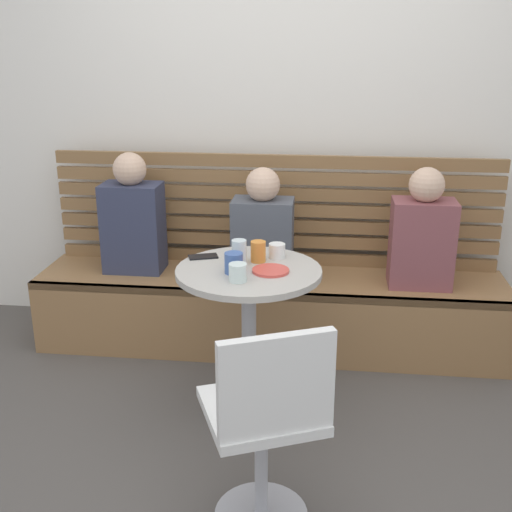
# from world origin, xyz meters

# --- Properties ---
(ground) EXTENTS (8.00, 8.00, 0.00)m
(ground) POSITION_xyz_m (0.00, 0.00, 0.00)
(ground) COLOR #514C47
(back_wall) EXTENTS (5.20, 0.10, 2.90)m
(back_wall) POSITION_xyz_m (0.00, 1.64, 1.45)
(back_wall) COLOR white
(back_wall) RESTS_ON ground
(booth_bench) EXTENTS (2.70, 0.52, 0.44)m
(booth_bench) POSITION_xyz_m (0.00, 1.20, 0.22)
(booth_bench) COLOR olive
(booth_bench) RESTS_ON ground
(booth_backrest) EXTENTS (2.65, 0.04, 0.67)m
(booth_backrest) POSITION_xyz_m (0.00, 1.44, 0.78)
(booth_backrest) COLOR olive
(booth_backrest) RESTS_ON booth_bench
(cafe_table) EXTENTS (0.68, 0.68, 0.74)m
(cafe_table) POSITION_xyz_m (-0.03, 0.50, 0.52)
(cafe_table) COLOR #ADADB2
(cafe_table) RESTS_ON ground
(white_chair) EXTENTS (0.52, 0.52, 0.85)m
(white_chair) POSITION_xyz_m (0.13, -0.30, 0.46)
(white_chair) COLOR #ADADB2
(white_chair) RESTS_ON ground
(person_adult) EXTENTS (0.34, 0.22, 0.70)m
(person_adult) POSITION_xyz_m (-0.80, 1.23, 0.75)
(person_adult) COLOR #333851
(person_adult) RESTS_ON booth_bench
(person_child_left) EXTENTS (0.34, 0.22, 0.64)m
(person_child_left) POSITION_xyz_m (-0.04, 1.18, 0.72)
(person_child_left) COLOR #4C515B
(person_child_left) RESTS_ON booth_bench
(person_child_middle) EXTENTS (0.34, 0.22, 0.67)m
(person_child_middle) POSITION_xyz_m (0.84, 1.17, 0.73)
(person_child_middle) COLOR brown
(person_child_middle) RESTS_ON booth_bench
(cup_mug_blue) EXTENTS (0.08, 0.08, 0.09)m
(cup_mug_blue) POSITION_xyz_m (-0.09, 0.44, 0.79)
(cup_mug_blue) COLOR #3D5B9E
(cup_mug_blue) RESTS_ON cafe_table
(cup_glass_tall) EXTENTS (0.07, 0.07, 0.12)m
(cup_glass_tall) POSITION_xyz_m (-0.08, 0.56, 0.80)
(cup_glass_tall) COLOR silver
(cup_glass_tall) RESTS_ON cafe_table
(cup_tumbler_orange) EXTENTS (0.07, 0.07, 0.10)m
(cup_tumbler_orange) POSITION_xyz_m (0.00, 0.61, 0.79)
(cup_tumbler_orange) COLOR orange
(cup_tumbler_orange) RESTS_ON cafe_table
(cup_ceramic_white) EXTENTS (0.08, 0.08, 0.07)m
(cup_ceramic_white) POSITION_xyz_m (0.08, 0.68, 0.78)
(cup_ceramic_white) COLOR white
(cup_ceramic_white) RESTS_ON cafe_table
(cup_glass_short) EXTENTS (0.08, 0.08, 0.08)m
(cup_glass_short) POSITION_xyz_m (-0.06, 0.34, 0.78)
(cup_glass_short) COLOR silver
(cup_glass_short) RESTS_ON cafe_table
(plate_small) EXTENTS (0.17, 0.17, 0.01)m
(plate_small) POSITION_xyz_m (0.07, 0.48, 0.75)
(plate_small) COLOR #DB4C42
(plate_small) RESTS_ON cafe_table
(phone_on_table) EXTENTS (0.16, 0.11, 0.01)m
(phone_on_table) POSITION_xyz_m (-0.27, 0.64, 0.74)
(phone_on_table) COLOR black
(phone_on_table) RESTS_ON cafe_table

